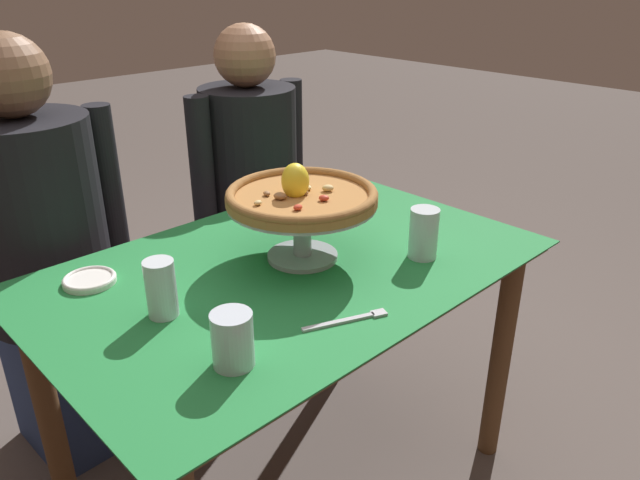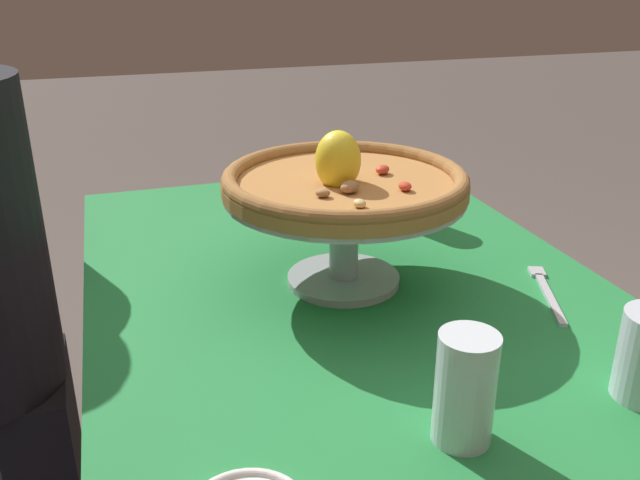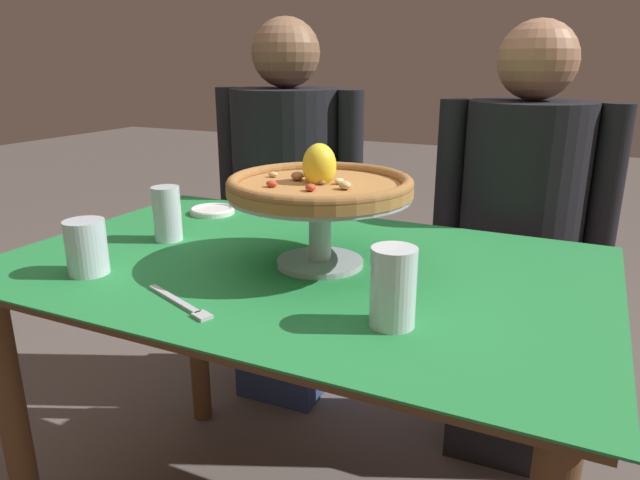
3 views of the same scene
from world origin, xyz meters
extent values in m
cylinder|color=brown|center=(0.54, -0.32, 0.35)|extent=(0.06, 0.06, 0.71)
cylinder|color=brown|center=(-0.54, 0.32, 0.35)|extent=(0.06, 0.06, 0.71)
cylinder|color=brown|center=(0.54, 0.32, 0.35)|extent=(0.06, 0.06, 0.71)
cube|color=brown|center=(0.00, 0.00, 0.72)|extent=(1.20, 0.77, 0.02)
cube|color=#237F3D|center=(0.00, 0.00, 0.74)|extent=(1.24, 0.81, 0.00)
cylinder|color=#B7B7C1|center=(0.05, 0.01, 0.74)|extent=(0.18, 0.18, 0.01)
cylinder|color=#B7B7C1|center=(0.05, 0.01, 0.82)|extent=(0.05, 0.05, 0.13)
cylinder|color=#B7B7C1|center=(0.05, 0.01, 0.89)|extent=(0.37, 0.37, 0.01)
cylinder|color=#AD753D|center=(0.05, 0.01, 0.90)|extent=(0.37, 0.37, 0.02)
torus|color=olive|center=(0.05, 0.01, 0.91)|extent=(0.37, 0.37, 0.02)
ellipsoid|color=#C63D28|center=(-0.03, -0.06, 0.92)|extent=(0.02, 0.02, 0.01)
ellipsoid|color=tan|center=(0.05, 0.03, 0.92)|extent=(0.04, 0.03, 0.02)
ellipsoid|color=#996B42|center=(-0.02, 0.06, 0.92)|extent=(0.02, 0.03, 0.01)
ellipsoid|color=#996B42|center=(-0.01, 0.02, 0.92)|extent=(0.04, 0.04, 0.02)
ellipsoid|color=#C63D28|center=(0.06, -0.06, 0.92)|extent=(0.03, 0.03, 0.01)
ellipsoid|color=tan|center=(0.11, -0.02, 0.92)|extent=(0.04, 0.04, 0.02)
ellipsoid|color=#996B42|center=(0.05, 0.00, 0.92)|extent=(0.02, 0.02, 0.01)
ellipsoid|color=tan|center=(-0.07, 0.03, 0.92)|extent=(0.02, 0.02, 0.01)
ellipsoid|color=beige|center=(0.08, 0.02, 0.92)|extent=(0.02, 0.03, 0.01)
ellipsoid|color=yellow|center=(0.04, 0.02, 0.94)|extent=(0.09, 0.09, 0.09)
cylinder|color=silver|center=(-0.35, 0.01, 0.80)|extent=(0.07, 0.07, 0.13)
cylinder|color=silver|center=(-0.35, 0.01, 0.77)|extent=(0.06, 0.06, 0.07)
cylinder|color=silver|center=(0.27, -0.20, 0.80)|extent=(0.07, 0.07, 0.13)
cylinder|color=silver|center=(0.27, -0.20, 0.78)|extent=(0.06, 0.06, 0.08)
cylinder|color=silver|center=(-0.35, -0.24, 0.79)|extent=(0.08, 0.08, 0.11)
cylinder|color=silver|center=(-0.35, -0.24, 0.77)|extent=(0.07, 0.07, 0.07)
cylinder|color=white|center=(-0.40, 0.26, 0.74)|extent=(0.12, 0.12, 0.01)
torus|color=white|center=(-0.40, 0.26, 0.75)|extent=(0.12, 0.12, 0.01)
cube|color=#B7B7C1|center=(-0.11, -0.27, 0.74)|extent=(0.16, 0.07, 0.01)
cube|color=#B7B7C1|center=(-0.02, -0.31, 0.74)|extent=(0.04, 0.03, 0.01)
cube|color=navy|center=(-0.37, 0.64, 0.24)|extent=(0.29, 0.33, 0.48)
cylinder|color=black|center=(-0.37, 0.64, 0.77)|extent=(0.37, 0.37, 0.58)
sphere|color=brown|center=(-0.37, 0.64, 1.17)|extent=(0.22, 0.22, 0.22)
cylinder|color=black|center=(-0.15, 0.65, 0.81)|extent=(0.08, 0.08, 0.50)
cube|color=black|center=(0.37, 0.64, 0.23)|extent=(0.29, 0.33, 0.46)
cylinder|color=black|center=(0.37, 0.64, 0.75)|extent=(0.34, 0.34, 0.58)
sphere|color=#9E7051|center=(0.37, 0.64, 1.15)|extent=(0.21, 0.21, 0.21)
cylinder|color=black|center=(0.17, 0.63, 0.80)|extent=(0.08, 0.08, 0.49)
cylinder|color=black|center=(0.58, 0.64, 0.80)|extent=(0.08, 0.08, 0.49)
camera|label=1|loc=(-0.89, -1.03, 1.43)|focal=34.04mm
camera|label=2|loc=(-0.88, 0.34, 1.22)|focal=38.17mm
camera|label=3|loc=(0.53, -1.01, 1.15)|focal=32.21mm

